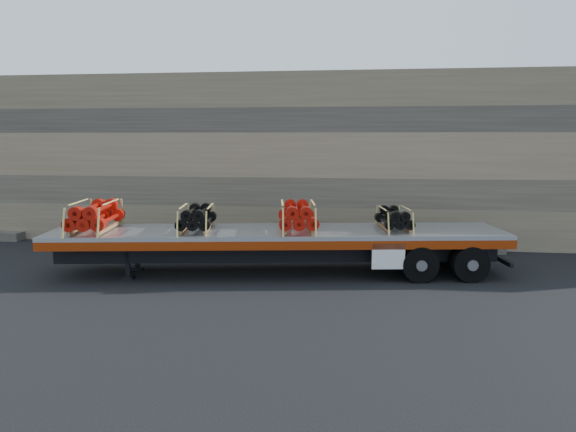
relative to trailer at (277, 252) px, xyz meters
name	(u,v)px	position (x,y,z in m)	size (l,w,h in m)	color
ground	(293,276)	(0.56, -0.32, -0.72)	(120.00, 120.00, 0.00)	black
rock_wall	(312,159)	(0.56, 6.18, 2.78)	(44.00, 3.00, 7.00)	#7A6B54
trailer	(277,252)	(0.00, 0.00, 0.00)	(14.50, 2.79, 1.45)	#B6B8BE
bundle_front	(95,217)	(-5.75, -0.93, 1.17)	(1.25, 2.49, 0.88)	#AE1309
bundle_midfront	(197,218)	(-2.55, -0.41, 1.10)	(1.05, 2.11, 0.75)	black
bundle_midrear	(298,216)	(0.65, 0.10, 1.15)	(1.20, 2.40, 0.85)	#AE1309
bundle_rear	(394,219)	(3.74, 0.60, 1.06)	(0.94, 1.87, 0.66)	black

